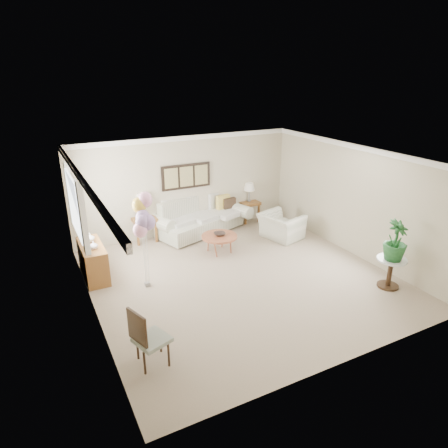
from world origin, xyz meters
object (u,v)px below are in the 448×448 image
object	(u,v)px
coffee_table	(219,237)
accent_chair	(147,337)
sofa	(200,218)
armchair	(281,226)
balloon_cluster	(143,216)

from	to	relation	value
coffee_table	accent_chair	world-z (taller)	accent_chair
sofa	coffee_table	size ratio (longest dim) A/B	3.35
armchair	accent_chair	xyz separation A→B (m)	(-4.55, -3.11, 0.16)
sofa	coffee_table	distance (m)	1.43
accent_chair	balloon_cluster	xyz separation A→B (m)	(0.69, 2.28, 1.03)
armchair	balloon_cluster	distance (m)	4.12
sofa	accent_chair	size ratio (longest dim) A/B	3.07
balloon_cluster	armchair	bearing A→B (deg)	12.20
coffee_table	balloon_cluster	size ratio (longest dim) A/B	0.44
accent_chair	armchair	bearing A→B (deg)	34.38
sofa	coffee_table	xyz separation A→B (m)	(-0.12, -1.43, 0.02)
armchair	balloon_cluster	xyz separation A→B (m)	(-3.86, -0.83, 1.19)
armchair	accent_chair	size ratio (longest dim) A/B	1.08
sofa	balloon_cluster	bearing A→B (deg)	-134.10
sofa	coffee_table	bearing A→B (deg)	-94.63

